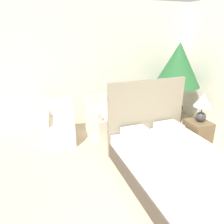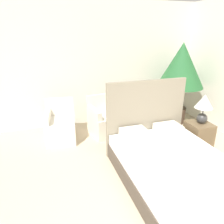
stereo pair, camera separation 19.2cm
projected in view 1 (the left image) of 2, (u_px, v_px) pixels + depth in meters
name	position (u px, v px, depth m)	size (l,w,h in m)	color
wall_back	(91.00, 65.00, 5.20)	(10.00, 0.06, 2.90)	silver
bed	(176.00, 164.00, 3.39)	(1.54, 2.20, 1.41)	#4C4238
armchair_near_window_left	(60.00, 128.00, 4.61)	(0.68, 0.78, 0.85)	silver
armchair_near_window_right	(104.00, 122.00, 4.93)	(0.69, 0.79, 0.85)	silver
potted_palm	(178.00, 68.00, 5.28)	(1.11, 1.11, 1.98)	#38281E
nightstand	(197.00, 134.00, 4.38)	(0.42, 0.46, 0.55)	brown
table_lamp	(203.00, 104.00, 4.16)	(0.34, 0.34, 0.57)	#333333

